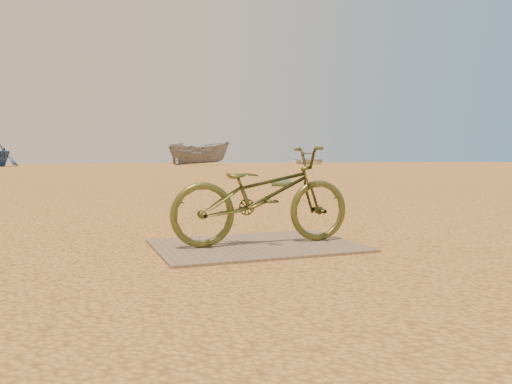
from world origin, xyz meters
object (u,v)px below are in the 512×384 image
object	(u,v)px
boat_mid_right	(199,153)
plywood_board	(256,246)
bicycle	(262,195)
boat_far_right	(310,160)

from	to	relation	value
boat_mid_right	plywood_board	bearing A→B (deg)	-179.37
bicycle	boat_mid_right	distance (m)	44.07
boat_mid_right	boat_far_right	xyz separation A→B (m)	(12.39, 1.01, -0.69)
bicycle	boat_mid_right	world-z (taller)	boat_mid_right
plywood_board	boat_mid_right	world-z (taller)	boat_mid_right
plywood_board	boat_far_right	bearing A→B (deg)	62.63
plywood_board	bicycle	xyz separation A→B (m)	(0.06, 0.01, 0.42)
plywood_board	boat_mid_right	bearing A→B (deg)	76.46
plywood_board	bicycle	world-z (taller)	bicycle
bicycle	plywood_board	bearing A→B (deg)	97.68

